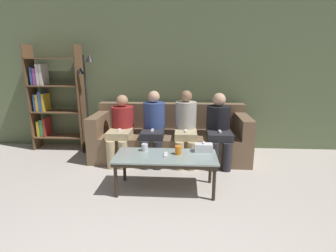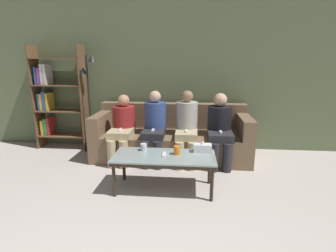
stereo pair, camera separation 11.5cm
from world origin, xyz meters
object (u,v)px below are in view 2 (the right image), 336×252
standing_lamp (90,93)px  seated_person_right_end (220,127)px  bookshelf (54,98)px  seated_person_mid_right (187,125)px  coffee_table (164,159)px  seated_person_left_end (123,126)px  seated_person_mid_left (154,125)px  game_remote (164,155)px  cup_near_left (177,150)px  tissue_box (203,148)px  cup_near_right (144,147)px  couch (172,138)px

standing_lamp → seated_person_right_end: standing_lamp is taller
bookshelf → seated_person_mid_right: (2.34, -0.50, -0.31)m
coffee_table → standing_lamp: (-1.39, 1.31, 0.60)m
seated_person_left_end → seated_person_mid_left: seated_person_mid_left is taller
coffee_table → seated_person_left_end: (-0.75, 0.94, 0.15)m
coffee_table → bookshelf: 2.60m
game_remote → cup_near_left: bearing=18.7°
game_remote → seated_person_right_end: bearing=52.2°
cup_near_left → game_remote: cup_near_left is taller
game_remote → seated_person_mid_right: seated_person_mid_right is taller
seated_person_left_end → bookshelf: bearing=159.2°
coffee_table → standing_lamp: 2.00m
tissue_box → seated_person_mid_left: (-0.71, 0.78, 0.09)m
cup_near_left → cup_near_right: cup_near_left is taller
cup_near_left → seated_person_right_end: (0.59, 0.90, 0.08)m
bookshelf → couch: bearing=-7.8°
coffee_table → seated_person_mid_right: 1.00m
seated_person_mid_left → seated_person_mid_right: 0.50m
standing_lamp → seated_person_mid_right: size_ratio=1.49×
couch → seated_person_mid_left: bearing=-139.6°
seated_person_left_end → seated_person_right_end: seated_person_right_end is taller
standing_lamp → cup_near_right: bearing=-46.0°
coffee_table → cup_near_right: size_ratio=13.75×
game_remote → seated_person_mid_left: size_ratio=0.14×
cup_near_right → tissue_box: 0.73m
coffee_table → seated_person_right_end: seated_person_right_end is taller
game_remote → bookshelf: (-2.10, 1.45, 0.44)m
coffee_table → standing_lamp: standing_lamp is taller
seated_person_mid_right → cup_near_right: bearing=-123.0°
couch → bookshelf: size_ratio=1.36×
cup_near_left → bookshelf: size_ratio=0.06×
tissue_box → seated_person_mid_right: bearing=105.5°
seated_person_mid_left → seated_person_right_end: 0.99m
cup_near_right → game_remote: size_ratio=0.59×
coffee_table → game_remote: 0.05m
coffee_table → seated_person_mid_right: size_ratio=1.11×
cup_near_right → seated_person_left_end: 0.92m
seated_person_mid_left → game_remote: bearing=-75.0°
tissue_box → coffee_table: bearing=-159.5°
couch → cup_near_right: (-0.27, -1.01, 0.18)m
cup_near_right → game_remote: bearing=-29.3°
game_remote → seated_person_mid_left: 0.99m
seated_person_left_end → seated_person_right_end: size_ratio=0.96×
tissue_box → couch: bearing=115.1°
standing_lamp → game_remote: bearing=-43.3°
seated_person_mid_left → seated_person_mid_right: seated_person_mid_right is taller
seated_person_mid_right → seated_person_right_end: size_ratio=1.03×
bookshelf → standing_lamp: (0.71, -0.14, 0.11)m
cup_near_left → seated_person_mid_left: 0.99m
seated_person_mid_right → game_remote: bearing=-104.3°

